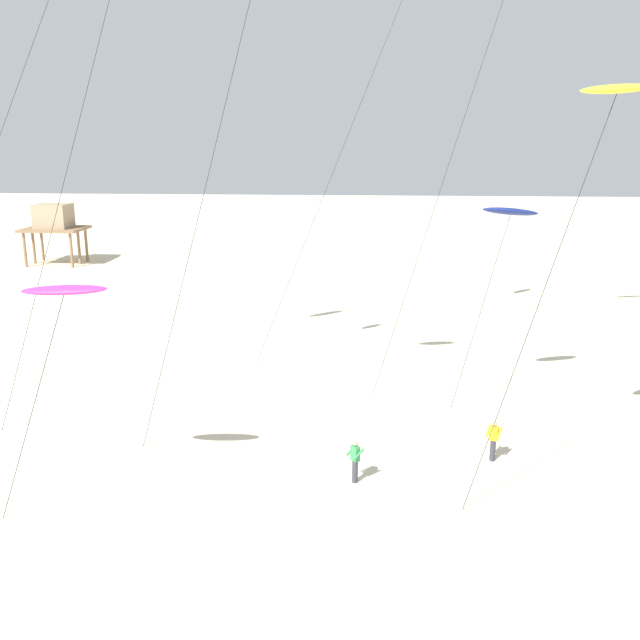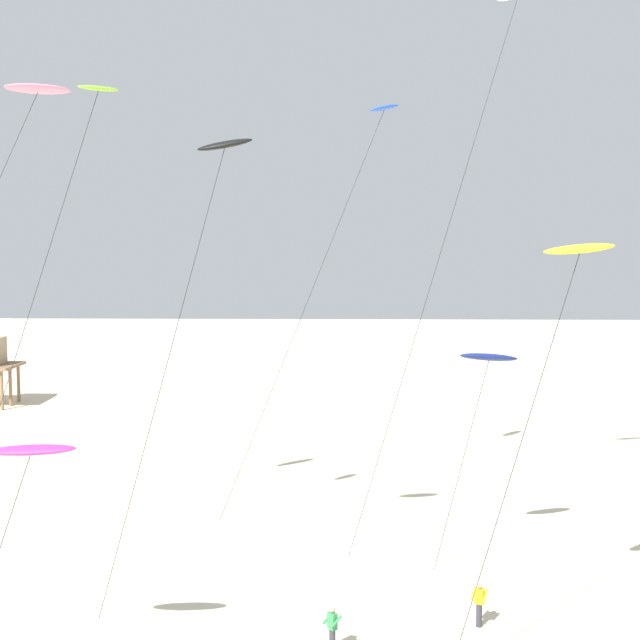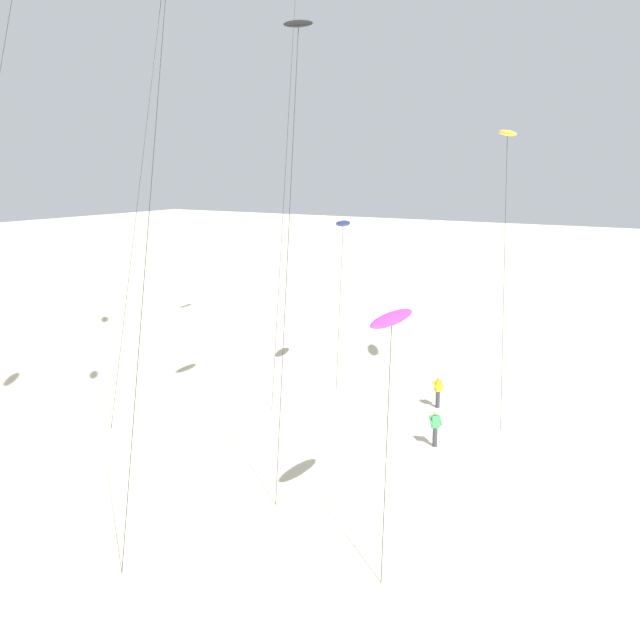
{
  "view_description": "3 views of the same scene",
  "coord_description": "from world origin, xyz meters",
  "views": [
    {
      "loc": [
        3.62,
        -23.32,
        12.59
      ],
      "look_at": [
        1.48,
        6.16,
        4.88
      ],
      "focal_mm": 40.11,
      "sensor_mm": 36.0,
      "label": 1
    },
    {
      "loc": [
        3.49,
        -27.44,
        14.19
      ],
      "look_at": [
        2.58,
        7.1,
        11.05
      ],
      "focal_mm": 48.0,
      "sensor_mm": 36.0,
      "label": 2
    },
    {
      "loc": [
        -28.71,
        -12.67,
        12.68
      ],
      "look_at": [
        4.15,
        7.67,
        4.93
      ],
      "focal_mm": 45.06,
      "sensor_mm": 36.0,
      "label": 3
    }
  ],
  "objects": [
    {
      "name": "kite_yellow",
      "position": [
        11.3,
        1.04,
        13.89
      ],
      "size": [
        5.95,
        2.93,
        14.27
      ],
      "color": "yellow",
      "rests_on": "ground"
    },
    {
      "name": "ground_plane",
      "position": [
        0.0,
        0.0,
        0.0
      ],
      "size": [
        260.0,
        260.0,
        0.0
      ],
      "primitive_type": "plane",
      "color": "beige"
    },
    {
      "name": "kite_flyer_nearest",
      "position": [
        3.16,
        0.98,
        0.89
      ],
      "size": [
        0.72,
        0.73,
        1.67
      ],
      "color": "#33333D",
      "rests_on": "ground"
    },
    {
      "name": "kite_flyer_middle",
      "position": [
        8.57,
        3.2,
        0.89
      ],
      "size": [
        0.7,
        0.69,
        1.67
      ],
      "color": "#33333D",
      "rests_on": "ground"
    },
    {
      "name": "kite_magenta",
      "position": [
        -6.26,
        -1.46,
        7.68
      ],
      "size": [
        3.86,
        1.41,
        7.95
      ],
      "color": "#D8339E",
      "rests_on": "ground"
    },
    {
      "name": "kite_navy",
      "position": [
        9.89,
        9.72,
        9.16
      ],
      "size": [
        3.9,
        1.97,
        9.57
      ],
      "color": "navy",
      "rests_on": "ground"
    },
    {
      "name": "stilt_house",
      "position": [
        -27.7,
        45.23,
        4.33
      ],
      "size": [
        5.82,
        4.68,
        5.96
      ],
      "color": "#846647",
      "rests_on": "ground"
    }
  ]
}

